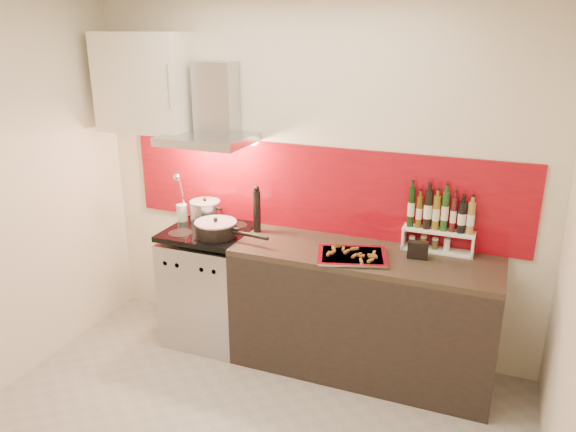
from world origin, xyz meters
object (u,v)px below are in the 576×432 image
at_px(stock_pot, 205,212).
at_px(pepper_mill, 257,210).
at_px(counter, 362,313).
at_px(range_stove, 211,286).
at_px(baking_tray, 352,256).
at_px(saute_pan, 217,229).

distance_m(stock_pot, pepper_mill, 0.45).
bearing_deg(stock_pot, pepper_mill, -1.42).
xyz_separation_m(counter, pepper_mill, (-0.85, 0.11, 0.62)).
bearing_deg(range_stove, pepper_mill, 18.40).
height_order(range_stove, stock_pot, stock_pot).
relative_size(stock_pot, baking_tray, 0.44).
relative_size(counter, pepper_mill, 5.08).
height_order(range_stove, pepper_mill, pepper_mill).
distance_m(saute_pan, baking_tray, 1.02).
bearing_deg(pepper_mill, baking_tray, -15.46).
xyz_separation_m(stock_pot, baking_tray, (1.23, -0.23, -0.08)).
xyz_separation_m(counter, baking_tray, (-0.06, -0.11, 0.47)).
relative_size(range_stove, baking_tray, 1.71).
xyz_separation_m(stock_pot, saute_pan, (0.22, -0.22, -0.03)).
relative_size(stock_pot, pepper_mill, 0.66).
xyz_separation_m(counter, stock_pot, (-1.29, 0.12, 0.55)).
bearing_deg(baking_tray, range_stove, 174.89).
bearing_deg(saute_pan, baking_tray, -0.51).
distance_m(counter, stock_pot, 1.41).
height_order(range_stove, saute_pan, saute_pan).
bearing_deg(pepper_mill, stock_pot, 178.58).
height_order(range_stove, counter, range_stove).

